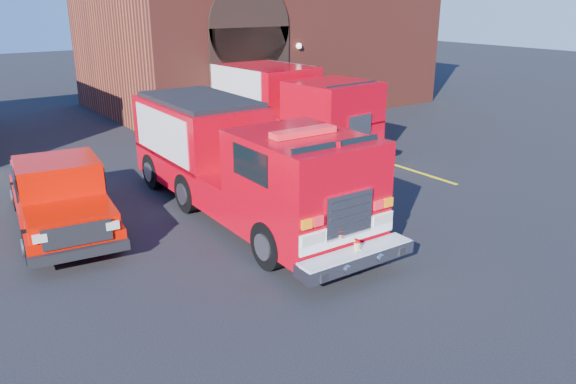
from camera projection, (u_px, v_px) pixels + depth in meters
ground at (258, 231)px, 12.92m from camera, size 100.00×100.00×0.00m
parking_stripe_near at (418, 172)px, 17.27m from camera, size 0.12×3.00×0.01m
parking_stripe_mid at (352, 151)px, 19.57m from camera, size 0.12×3.00×0.01m
parking_stripe_far at (301, 135)px, 21.87m from camera, size 0.12×3.00×0.01m
fire_station at (256, 15)px, 27.20m from camera, size 15.20×10.20×8.45m
fire_engine at (239, 161)px, 13.50m from camera, size 2.58×8.64×2.65m
pickup_truck at (60, 195)px, 12.87m from camera, size 2.53×5.43×1.71m
secondary_truck at (277, 102)px, 20.38m from camera, size 3.23×8.60×2.73m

